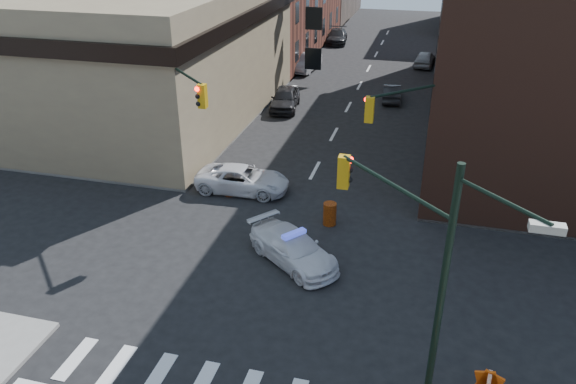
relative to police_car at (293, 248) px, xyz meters
The scene contains 23 objects.
ground 1.43m from the police_car, 149.84° to the right, with size 140.00×140.00×0.00m, color black.
sidewalk_nw 40.15m from the police_car, 126.87° to the left, with size 34.00×54.50×0.15m, color gray.
bank_building 24.36m from the police_car, 138.74° to the left, with size 22.00×22.00×9.00m, color #877858.
commercial_row_ne 25.69m from the police_car, 61.42° to the left, with size 14.00×34.00×14.00m, color #4A291D.
signal_pole_se 8.83m from the police_car, 51.20° to the right, with size 5.40×5.27×8.00m.
signal_pole_nw 9.15m from the police_car, 145.87° to the left, with size 3.58×3.67×8.00m.
signal_pole_ne 7.63m from the police_car, 44.82° to the left, with size 3.67×3.58×8.00m.
tree_ne_near 26.32m from the police_car, 75.81° to the left, with size 3.00×3.00×4.85m.
tree_ne_far 34.09m from the police_car, 79.12° to the left, with size 3.00×3.00×4.85m.
police_car is the anchor object (origin of this frame).
pickup 7.21m from the police_car, 125.82° to the left, with size 2.27×4.92×1.37m, color silver.
parked_car_wnear 20.54m from the police_car, 105.91° to the left, with size 1.91×4.74×1.62m, color black.
parked_car_wfar 31.68m from the police_car, 102.00° to the left, with size 1.63×4.68×1.54m, color gray.
parked_car_wdeep 44.22m from the police_car, 97.81° to the left, with size 2.10×5.18×1.50m, color black.
parked_car_enear 23.89m from the police_car, 85.44° to the left, with size 1.35×3.88×1.28m, color black.
parked_car_efar 35.78m from the police_car, 83.67° to the left, with size 1.69×4.21×1.43m, color #9B9EA3.
pedestrian_a 12.03m from the police_car, 139.04° to the left, with size 0.58×0.38×1.58m, color black.
pedestrian_b 14.86m from the police_car, 152.78° to the left, with size 0.96×0.75×1.97m, color black.
pedestrian_c 13.75m from the police_car, 155.63° to the left, with size 1.16×0.48×1.98m, color black.
barrel_road 3.64m from the police_car, 75.90° to the left, with size 0.62×0.62×1.11m, color #C64509.
barrel_bank 7.04m from the police_car, 132.34° to the left, with size 0.51×0.51×0.91m, color #ED490B.
barricade_nw_a 11.11m from the police_car, 138.77° to the left, with size 1.26×0.63×0.95m, color #CC6909, non-canonical shape.
barricade_nw_b 13.63m from the police_car, 154.42° to the left, with size 1.29×0.64×0.97m, color red, non-canonical shape.
Camera 1 is at (5.93, -18.71, 13.33)m, focal length 35.00 mm.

